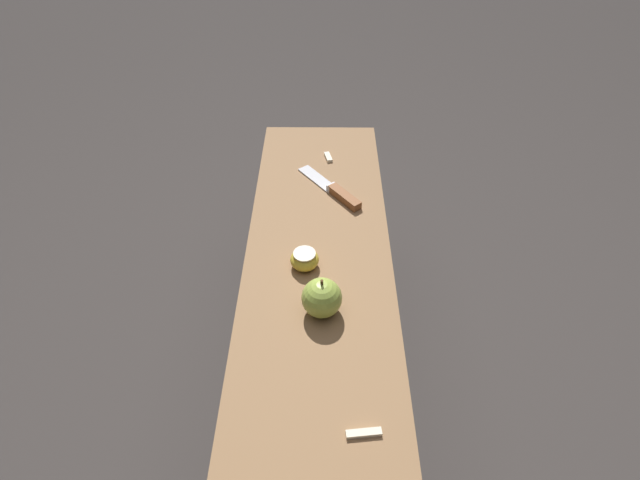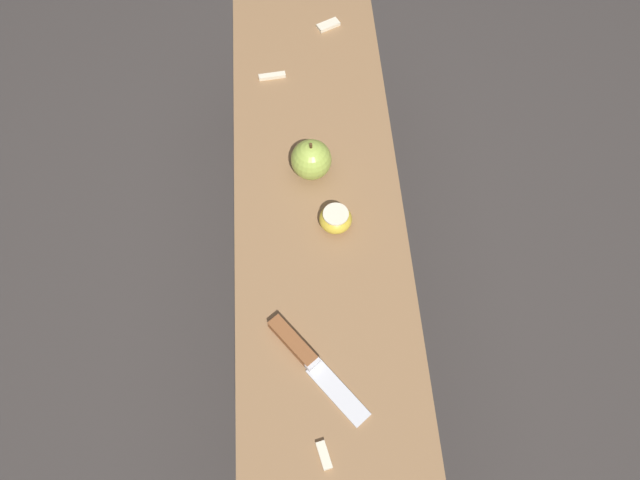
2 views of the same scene
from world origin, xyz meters
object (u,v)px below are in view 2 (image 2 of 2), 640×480
(apple_whole, at_px, (311,160))
(apple_cut, at_px, (336,219))
(wooden_bench, at_px, (317,215))
(knife, at_px, (304,354))

(apple_whole, distance_m, apple_cut, 0.13)
(wooden_bench, distance_m, apple_whole, 0.16)
(apple_whole, xyz_separation_m, apple_cut, (-0.12, -0.04, -0.02))
(knife, relative_size, apple_cut, 3.20)
(apple_whole, height_order, apple_cut, apple_whole)
(apple_cut, bearing_deg, apple_whole, 16.85)
(knife, distance_m, apple_cut, 0.26)
(apple_whole, bearing_deg, knife, 174.49)
(knife, relative_size, apple_whole, 2.21)
(knife, distance_m, apple_whole, 0.37)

